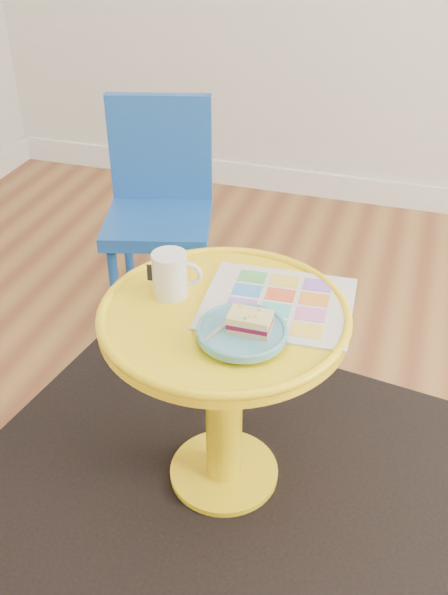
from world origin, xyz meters
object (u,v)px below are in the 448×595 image
(mug, at_px, (171,273))
(side_table, at_px, (224,364))
(plate, at_px, (242,333))
(chair, at_px, (160,201))
(newspaper, at_px, (278,303))

(mug, bearing_deg, side_table, -21.85)
(plate, bearing_deg, chair, 123.55)
(side_table, bearing_deg, newspaper, 31.92)
(chair, bearing_deg, newspaper, -63.56)
(newspaper, bearing_deg, side_table, -151.86)
(mug, bearing_deg, newspaper, -0.31)
(mug, relative_size, plate, 0.61)
(newspaper, bearing_deg, plate, -108.99)
(chair, relative_size, mug, 6.53)
(side_table, height_order, newspaper, newspaper)
(chair, xyz_separation_m, plate, (0.50, -0.76, 0.12))
(mug, xyz_separation_m, plate, (0.20, -0.12, -0.04))
(mug, distance_m, plate, 0.24)
(newspaper, relative_size, plate, 1.76)
(side_table, height_order, chair, chair)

